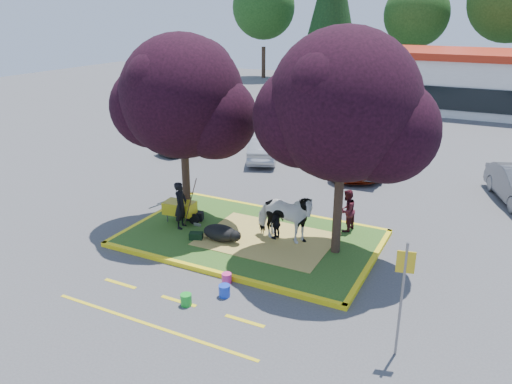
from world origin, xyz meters
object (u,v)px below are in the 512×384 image
at_px(calf, 220,233).
at_px(sign_post, 403,287).
at_px(car_silver, 264,148).
at_px(bucket_blue, 224,291).
at_px(cow, 284,217).
at_px(wheelbarrow, 180,208).
at_px(bucket_green, 186,300).
at_px(bucket_pink, 227,278).
at_px(car_black, 192,138).
at_px(handler, 181,205).

distance_m(calf, sign_post, 7.18).
bearing_deg(car_silver, bucket_blue, 89.69).
relative_size(cow, wheelbarrow, 1.04).
height_order(sign_post, bucket_green, sign_post).
bearing_deg(bucket_pink, wheelbarrow, 141.69).
bearing_deg(sign_post, car_black, 124.61).
bearing_deg(bucket_green, wheelbarrow, 126.36).
bearing_deg(bucket_pink, car_silver, 111.03).
distance_m(sign_post, bucket_green, 5.59).
height_order(calf, sign_post, sign_post).
xyz_separation_m(calf, car_silver, (-3.00, 9.43, 0.22)).
xyz_separation_m(calf, bucket_green, (1.02, -3.52, -0.26)).
distance_m(car_black, car_silver, 4.25).
xyz_separation_m(wheelbarrow, car_black, (-5.17, 8.59, 0.05)).
bearing_deg(sign_post, bucket_pink, 155.50).
height_order(handler, wheelbarrow, handler).
bearing_deg(car_black, bucket_pink, -32.43).
distance_m(cow, wheelbarrow, 4.00).
bearing_deg(calf, bucket_pink, -56.04).
xyz_separation_m(car_black, car_silver, (4.25, 0.14, -0.07)).
height_order(handler, car_black, handler).
xyz_separation_m(calf, bucket_blue, (1.71, -2.69, -0.25)).
bearing_deg(bucket_blue, bucket_pink, 114.87).
relative_size(handler, wheelbarrow, 0.84).
height_order(bucket_blue, car_black, car_black).
height_order(handler, sign_post, sign_post).
height_order(bucket_green, car_black, car_black).
xyz_separation_m(wheelbarrow, bucket_pink, (3.50, -2.76, -0.51)).
bearing_deg(calf, car_black, 127.47).
height_order(cow, bucket_green, cow).
xyz_separation_m(calf, sign_post, (6.37, -3.05, 1.33)).
height_order(calf, handler, handler).
bearing_deg(bucket_green, bucket_pink, 74.92).
relative_size(bucket_green, bucket_blue, 0.96).
distance_m(handler, bucket_pink, 4.03).
xyz_separation_m(handler, bucket_blue, (3.45, -2.99, -0.81)).
relative_size(handler, sign_post, 0.60).
bearing_deg(calf, cow, 24.04).
xyz_separation_m(sign_post, bucket_blue, (-4.66, 0.36, -1.57)).
height_order(cow, bucket_blue, cow).
height_order(handler, bucket_green, handler).
bearing_deg(wheelbarrow, sign_post, -29.73).
bearing_deg(car_silver, bucket_pink, 89.49).
bearing_deg(wheelbarrow, calf, -24.38).
bearing_deg(car_silver, sign_post, 105.35).
bearing_deg(car_silver, calf, 86.12).
xyz_separation_m(handler, wheelbarrow, (-0.34, 0.41, -0.32)).
xyz_separation_m(bucket_green, bucket_blue, (0.68, 0.82, 0.01)).
distance_m(bucket_blue, car_silver, 13.02).
bearing_deg(wheelbarrow, bucket_blue, -47.63).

